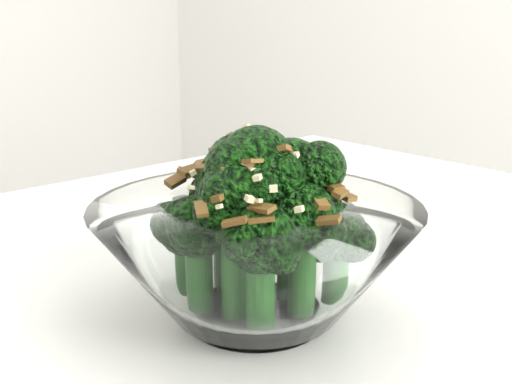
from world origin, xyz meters
The scene contains 1 object.
broccoli_dish centered at (-0.25, -0.08, 0.81)m, with size 0.24×0.24×0.15m.
Camera 1 is at (0.01, -0.50, 0.99)m, focal length 50.00 mm.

